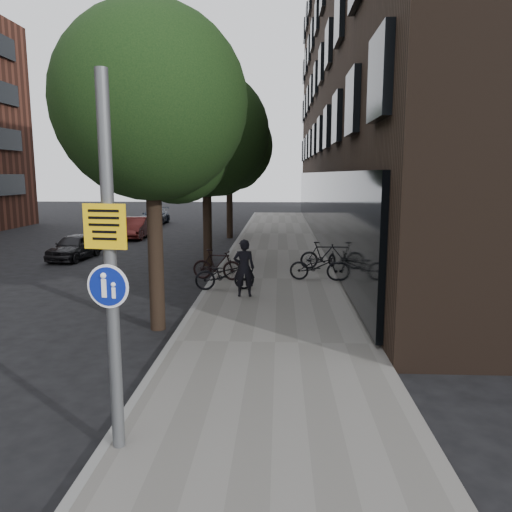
# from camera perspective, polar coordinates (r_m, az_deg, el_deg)

# --- Properties ---
(ground) EXTENTS (120.00, 120.00, 0.00)m
(ground) POSITION_cam_1_polar(r_m,az_deg,el_deg) (7.96, 0.03, -18.52)
(ground) COLOR black
(ground) RESTS_ON ground
(sidewalk) EXTENTS (4.50, 60.00, 0.12)m
(sidewalk) POSITION_cam_1_polar(r_m,az_deg,el_deg) (17.41, 2.41, -2.77)
(sidewalk) COLOR slate
(sidewalk) RESTS_ON ground
(curb_edge) EXTENTS (0.15, 60.00, 0.13)m
(curb_edge) POSITION_cam_1_polar(r_m,az_deg,el_deg) (17.57, -4.96, -2.68)
(curb_edge) COLOR slate
(curb_edge) RESTS_ON ground
(building_right_dark_brick) EXTENTS (12.00, 40.00, 18.00)m
(building_right_dark_brick) POSITION_cam_1_polar(r_m,az_deg,el_deg) (30.61, 19.23, 18.80)
(building_right_dark_brick) COLOR black
(building_right_dark_brick) RESTS_ON ground
(street_tree_near) EXTENTS (4.40, 4.40, 7.50)m
(street_tree_near) POSITION_cam_1_polar(r_m,az_deg,el_deg) (12.09, -11.41, 15.78)
(street_tree_near) COLOR black
(street_tree_near) RESTS_ON ground
(street_tree_mid) EXTENTS (5.00, 5.00, 7.80)m
(street_tree_mid) POSITION_cam_1_polar(r_m,az_deg,el_deg) (20.41, -5.47, 13.24)
(street_tree_mid) COLOR black
(street_tree_mid) RESTS_ON ground
(street_tree_far) EXTENTS (5.00, 5.00, 7.80)m
(street_tree_far) POSITION_cam_1_polar(r_m,az_deg,el_deg) (29.34, -2.93, 12.08)
(street_tree_far) COLOR black
(street_tree_far) RESTS_ON ground
(signpost) EXTENTS (0.56, 0.16, 4.85)m
(signpost) POSITION_cam_1_polar(r_m,az_deg,el_deg) (6.56, -16.28, -1.13)
(signpost) COLOR #595B5E
(signpost) RESTS_ON sidewalk
(pedestrian) EXTENTS (0.65, 0.45, 1.71)m
(pedestrian) POSITION_cam_1_polar(r_m,az_deg,el_deg) (14.73, -1.38, -1.37)
(pedestrian) COLOR black
(pedestrian) RESTS_ON sidewalk
(parked_bike_facade_near) EXTENTS (1.94, 0.80, 1.00)m
(parked_bike_facade_near) POSITION_cam_1_polar(r_m,az_deg,el_deg) (17.15, 7.06, -1.12)
(parked_bike_facade_near) COLOR black
(parked_bike_facade_near) RESTS_ON sidewalk
(parked_bike_facade_far) EXTENTS (1.77, 0.57, 1.05)m
(parked_bike_facade_far) POSITION_cam_1_polar(r_m,az_deg,el_deg) (19.21, 7.68, 0.07)
(parked_bike_facade_far) COLOR black
(parked_bike_facade_far) RESTS_ON sidewalk
(parked_bike_curb_near) EXTENTS (1.93, 0.93, 0.97)m
(parked_bike_curb_near) POSITION_cam_1_polar(r_m,az_deg,el_deg) (15.67, -3.60, -2.11)
(parked_bike_curb_near) COLOR black
(parked_bike_curb_near) RESTS_ON sidewalk
(parked_bike_curb_far) EXTENTS (1.81, 0.80, 1.05)m
(parked_bike_curb_far) POSITION_cam_1_polar(r_m,az_deg,el_deg) (17.13, -4.46, -1.00)
(parked_bike_curb_far) COLOR black
(parked_bike_curb_far) RESTS_ON sidewalk
(parked_car_near) EXTENTS (1.63, 3.41, 1.13)m
(parked_car_near) POSITION_cam_1_polar(r_m,az_deg,el_deg) (23.33, -20.02, 1.02)
(parked_car_near) COLOR black
(parked_car_near) RESTS_ON ground
(parked_car_mid) EXTENTS (1.35, 3.71, 1.22)m
(parked_car_mid) POSITION_cam_1_polar(r_m,az_deg,el_deg) (30.02, -13.57, 3.16)
(parked_car_mid) COLOR #4B1715
(parked_car_mid) RESTS_ON ground
(parked_car_far) EXTENTS (1.84, 4.21, 1.21)m
(parked_car_far) POSITION_cam_1_polar(r_m,az_deg,el_deg) (38.02, -11.49, 4.48)
(parked_car_far) COLOR black
(parked_car_far) RESTS_ON ground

